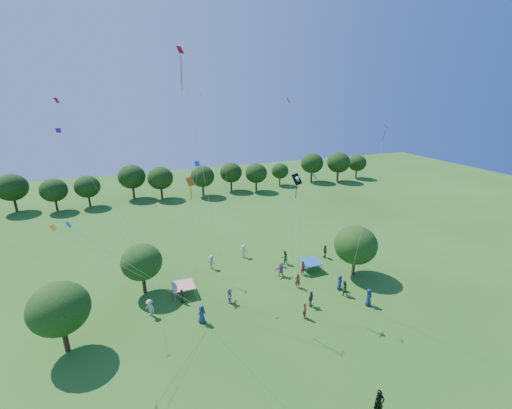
% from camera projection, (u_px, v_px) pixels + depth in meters
% --- Properties ---
extents(near_tree_west, '(4.60, 4.60, 6.05)m').
position_uv_depth(near_tree_west, '(59.00, 309.00, 26.51)').
color(near_tree_west, '#422B19').
rests_on(near_tree_west, ground).
extents(near_tree_north, '(4.12, 4.12, 5.41)m').
position_uv_depth(near_tree_north, '(142.00, 262.00, 34.64)').
color(near_tree_north, '#422B19').
rests_on(near_tree_north, ground).
extents(near_tree_east, '(4.76, 4.76, 5.85)m').
position_uv_depth(near_tree_east, '(356.00, 245.00, 38.11)').
color(near_tree_east, '#422B19').
rests_on(near_tree_east, ground).
extents(treeline, '(88.01, 8.77, 6.77)m').
position_uv_depth(treeline, '(171.00, 177.00, 66.77)').
color(treeline, '#422B19').
rests_on(treeline, ground).
extents(tent_red_stripe, '(2.20, 2.20, 1.10)m').
position_uv_depth(tent_red_stripe, '(183.00, 285.00, 35.11)').
color(tent_red_stripe, red).
rests_on(tent_red_stripe, ground).
extents(tent_blue, '(2.20, 2.20, 1.10)m').
position_uv_depth(tent_blue, '(310.00, 262.00, 39.91)').
color(tent_blue, '#1A55AE').
rests_on(tent_blue, ground).
extents(man_in_black, '(0.80, 0.61, 1.92)m').
position_uv_depth(man_in_black, '(379.00, 403.00, 21.96)').
color(man_in_black, black).
rests_on(man_in_black, ground).
extents(crowd_person_0, '(1.00, 0.82, 1.79)m').
position_uv_depth(crowd_person_0, '(202.00, 314.00, 30.86)').
color(crowd_person_0, navy).
rests_on(crowd_person_0, ground).
extents(crowd_person_1, '(0.75, 0.63, 1.73)m').
position_uv_depth(crowd_person_1, '(303.00, 268.00, 38.95)').
color(crowd_person_1, maroon).
rests_on(crowd_person_1, ground).
extents(crowd_person_2, '(0.92, 0.58, 1.75)m').
position_uv_depth(crowd_person_2, '(285.00, 257.00, 41.43)').
color(crowd_person_2, '#2B642B').
rests_on(crowd_person_2, ground).
extents(crowd_person_3, '(1.16, 1.10, 1.69)m').
position_uv_depth(crowd_person_3, '(244.00, 251.00, 43.13)').
color(crowd_person_3, beige).
rests_on(crowd_person_3, ground).
extents(crowd_person_4, '(0.68, 1.09, 1.72)m').
position_uv_depth(crowd_person_4, '(325.00, 251.00, 42.99)').
color(crowd_person_4, '#3C3430').
rests_on(crowd_person_4, ground).
extents(crowd_person_5, '(0.95, 1.58, 1.59)m').
position_uv_depth(crowd_person_5, '(230.00, 296.00, 33.79)').
color(crowd_person_5, '#985B9C').
rests_on(crowd_person_5, ground).
extents(crowd_person_6, '(0.79, 0.92, 1.64)m').
position_uv_depth(crowd_person_6, '(340.00, 282.00, 36.09)').
color(crowd_person_6, navy).
rests_on(crowd_person_6, ground).
extents(crowd_person_7, '(0.69, 0.53, 1.66)m').
position_uv_depth(crowd_person_7, '(298.00, 280.00, 36.46)').
color(crowd_person_7, maroon).
rests_on(crowd_person_7, ground).
extents(crowd_person_8, '(0.86, 0.50, 1.69)m').
position_uv_depth(crowd_person_8, '(344.00, 288.00, 35.05)').
color(crowd_person_8, '#2A5A26').
rests_on(crowd_person_8, ground).
extents(crowd_person_9, '(1.07, 1.20, 1.71)m').
position_uv_depth(crowd_person_9, '(150.00, 308.00, 31.78)').
color(crowd_person_9, '#B5AF91').
rests_on(crowd_person_9, ground).
extents(crowd_person_10, '(1.07, 0.93, 1.69)m').
position_uv_depth(crowd_person_10, '(311.00, 299.00, 33.19)').
color(crowd_person_10, '#473E39').
rests_on(crowd_person_10, ground).
extents(crowd_person_11, '(1.64, 0.73, 1.71)m').
position_uv_depth(crowd_person_11, '(281.00, 269.00, 38.67)').
color(crowd_person_11, '#9E5C8B').
rests_on(crowd_person_11, ground).
extents(crowd_person_12, '(0.88, 0.99, 1.78)m').
position_uv_depth(crowd_person_12, '(369.00, 297.00, 33.35)').
color(crowd_person_12, navy).
rests_on(crowd_person_12, ground).
extents(crowd_person_13, '(0.52, 0.67, 1.59)m').
position_uv_depth(crowd_person_13, '(305.00, 310.00, 31.51)').
color(crowd_person_13, maroon).
rests_on(crowd_person_13, ground).
extents(crowd_person_14, '(0.90, 0.94, 1.72)m').
position_uv_depth(crowd_person_14, '(130.00, 265.00, 39.51)').
color(crowd_person_14, '#245439').
rests_on(crowd_person_14, ground).
extents(crowd_person_15, '(1.04, 1.18, 1.68)m').
position_uv_depth(crowd_person_15, '(211.00, 262.00, 40.34)').
color(crowd_person_15, '#A69C85').
rests_on(crowd_person_15, ground).
extents(crowd_person_16, '(0.79, 0.96, 1.49)m').
position_uv_depth(crowd_person_16, '(182.00, 296.00, 33.79)').
color(crowd_person_16, '#3A352E').
rests_on(crowd_person_16, ground).
extents(pirate_kite, '(1.20, 3.79, 11.61)m').
position_uv_depth(pirate_kite, '(297.00, 182.00, 30.77)').
color(pirate_kite, black).
extents(red_high_kite, '(2.27, 6.76, 22.43)m').
position_uv_depth(red_high_kite, '(189.00, 102.00, 30.19)').
color(red_high_kite, red).
extents(small_kite_0, '(0.41, 2.65, 16.26)m').
position_uv_depth(small_kite_0, '(373.00, 183.00, 28.67)').
color(small_kite_0, red).
extents(small_kite_1, '(1.55, 0.70, 18.07)m').
position_uv_depth(small_kite_1, '(290.00, 153.00, 33.81)').
color(small_kite_1, '#FF500D').
extents(small_kite_2, '(1.35, 4.58, 9.93)m').
position_uv_depth(small_kite_2, '(227.00, 185.00, 41.48)').
color(small_kite_2, orange).
extents(small_kite_3, '(1.62, 1.22, 13.35)m').
position_uv_depth(small_kite_3, '(297.00, 195.00, 30.96)').
color(small_kite_3, '#208217').
extents(small_kite_4, '(1.74, 0.88, 12.27)m').
position_uv_depth(small_kite_4, '(196.00, 190.00, 33.65)').
color(small_kite_4, blue).
extents(small_kite_5, '(6.69, 2.00, 15.74)m').
position_uv_depth(small_kite_5, '(93.00, 182.00, 31.56)').
color(small_kite_5, '#741582').
extents(small_kite_6, '(0.58, 0.81, 10.49)m').
position_uv_depth(small_kite_6, '(185.00, 187.00, 37.52)').
color(small_kite_6, white).
extents(small_kite_7, '(3.50, 2.85, 18.62)m').
position_uv_depth(small_kite_7, '(197.00, 133.00, 38.45)').
color(small_kite_7, '#0B8BA6').
extents(small_kite_8, '(1.42, 6.36, 13.67)m').
position_uv_depth(small_kite_8, '(193.00, 217.00, 22.99)').
color(small_kite_8, '#D55F0C').
extents(small_kite_9, '(7.63, 6.39, 18.09)m').
position_uv_depth(small_kite_9, '(81.00, 144.00, 35.44)').
color(small_kite_9, red).
extents(small_kite_10, '(9.97, 3.10, 10.57)m').
position_uv_depth(small_kite_10, '(108.00, 258.00, 24.56)').
color(small_kite_10, gold).
extents(small_kite_11, '(2.57, 0.90, 9.75)m').
position_uv_depth(small_kite_11, '(312.00, 186.00, 39.25)').
color(small_kite_11, green).
extents(small_kite_12, '(9.29, 1.11, 10.08)m').
position_uv_depth(small_kite_12, '(108.00, 250.00, 25.55)').
color(small_kite_12, blue).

